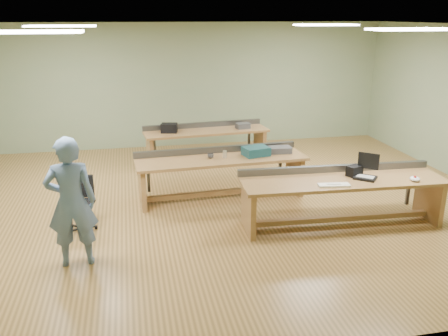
% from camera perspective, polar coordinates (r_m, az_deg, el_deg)
% --- Properties ---
extents(floor, '(10.00, 10.00, 0.00)m').
position_cam_1_polar(floor, '(8.39, -0.95, -4.17)').
color(floor, '#A1763D').
rests_on(floor, ground).
extents(ceiling, '(10.00, 10.00, 0.00)m').
position_cam_1_polar(ceiling, '(7.78, -1.07, 16.77)').
color(ceiling, silver).
rests_on(ceiling, wall_back).
extents(wall_back, '(10.00, 0.04, 3.00)m').
position_cam_1_polar(wall_back, '(11.85, -4.62, 9.85)').
color(wall_back, gray).
rests_on(wall_back, floor).
extents(wall_front, '(10.00, 0.04, 3.00)m').
position_cam_1_polar(wall_front, '(4.25, 9.01, -5.31)').
color(wall_front, gray).
rests_on(wall_front, floor).
extents(fluor_panels, '(6.20, 3.50, 0.03)m').
position_cam_1_polar(fluor_panels, '(7.78, -1.07, 16.55)').
color(fluor_panels, white).
rests_on(fluor_panels, ceiling).
extents(workbench_front, '(3.21, 0.99, 0.86)m').
position_cam_1_polar(workbench_front, '(7.61, 13.96, -2.57)').
color(workbench_front, '#9D7442').
rests_on(workbench_front, floor).
extents(workbench_mid, '(3.06, 0.97, 0.86)m').
position_cam_1_polar(workbench_mid, '(8.47, -0.39, 0.06)').
color(workbench_mid, '#9D7442').
rests_on(workbench_mid, floor).
extents(workbench_back, '(2.77, 0.96, 0.86)m').
position_cam_1_polar(workbench_back, '(10.49, -2.16, 3.55)').
color(workbench_back, '#9D7442').
rests_on(workbench_back, floor).
extents(person, '(0.66, 0.46, 1.75)m').
position_cam_1_polar(person, '(6.39, -17.91, -3.95)').
color(person, slate).
rests_on(person, floor).
extents(laptop_base, '(0.42, 0.41, 0.04)m').
position_cam_1_polar(laptop_base, '(7.62, 16.62, -1.13)').
color(laptop_base, black).
rests_on(laptop_base, workbench_front).
extents(laptop_screen, '(0.26, 0.22, 0.25)m').
position_cam_1_polar(laptop_screen, '(7.67, 16.99, 0.82)').
color(laptop_screen, black).
rests_on(laptop_screen, laptop_base).
extents(keyboard, '(0.48, 0.21, 0.03)m').
position_cam_1_polar(keyboard, '(7.19, 13.08, -2.01)').
color(keyboard, white).
rests_on(keyboard, workbench_front).
extents(trackball_mouse, '(0.20, 0.21, 0.07)m').
position_cam_1_polar(trackball_mouse, '(7.76, 21.98, -1.21)').
color(trackball_mouse, white).
rests_on(trackball_mouse, workbench_front).
extents(camera_bag, '(0.28, 0.24, 0.16)m').
position_cam_1_polar(camera_bag, '(7.70, 15.42, -0.32)').
color(camera_bag, black).
rests_on(camera_bag, workbench_front).
extents(task_chair, '(0.51, 0.51, 0.83)m').
position_cam_1_polar(task_chair, '(7.59, -16.80, -4.95)').
color(task_chair, black).
rests_on(task_chair, floor).
extents(parts_bin_teal, '(0.50, 0.42, 0.16)m').
position_cam_1_polar(parts_bin_teal, '(8.53, 3.86, 2.03)').
color(parts_bin_teal, '#153F45').
rests_on(parts_bin_teal, workbench_mid).
extents(parts_bin_grey, '(0.41, 0.28, 0.11)m').
position_cam_1_polar(parts_bin_grey, '(8.75, 6.77, 2.20)').
color(parts_bin_grey, '#3A3A3D').
rests_on(parts_bin_grey, workbench_mid).
extents(mug, '(0.13, 0.13, 0.09)m').
position_cam_1_polar(mug, '(8.35, -1.62, 1.47)').
color(mug, '#3A3A3D').
rests_on(mug, workbench_mid).
extents(drinks_can, '(0.09, 0.09, 0.13)m').
position_cam_1_polar(drinks_can, '(8.36, 0.09, 1.65)').
color(drinks_can, silver).
rests_on(drinks_can, workbench_mid).
extents(storage_box_back, '(0.38, 0.31, 0.19)m').
position_cam_1_polar(storage_box_back, '(10.26, -6.62, 4.80)').
color(storage_box_back, black).
rests_on(storage_box_back, workbench_back).
extents(tray_back, '(0.33, 0.26, 0.12)m').
position_cam_1_polar(tray_back, '(10.58, 2.28, 5.09)').
color(tray_back, '#3A3A3D').
rests_on(tray_back, workbench_back).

